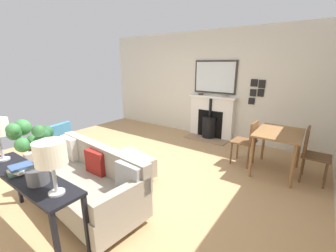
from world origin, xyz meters
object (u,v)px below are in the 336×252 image
object	(u,v)px
mantel_bowl_far	(225,96)
console_table	(28,182)
fireplace	(211,120)
table_lamp_far_end	(51,155)
armchair_accent	(52,140)
book_stack	(22,169)
sofa	(86,181)
dining_chair_near_fireplace	(248,139)
mantel_bowl_near	(201,94)
dining_chair_by_back_wall	(311,151)
potted_plant	(32,145)
ottoman	(128,166)
dining_table	(278,138)

from	to	relation	value
mantel_bowl_far	console_table	xyz separation A→B (m)	(4.28, -0.49, -0.46)
fireplace	table_lamp_far_end	distance (m)	4.34
armchair_accent	console_table	distance (m)	2.09
console_table	book_stack	bearing A→B (deg)	-89.14
sofa	table_lamp_far_end	size ratio (longest dim) A/B	3.92
mantel_bowl_far	fireplace	bearing A→B (deg)	-87.84
armchair_accent	fireplace	bearing A→B (deg)	148.66
sofa	armchair_accent	bearing A→B (deg)	-104.97
armchair_accent	book_stack	distance (m)	2.03
dining_chair_near_fireplace	mantel_bowl_far	bearing A→B (deg)	-140.40
fireplace	mantel_bowl_near	distance (m)	0.72
book_stack	dining_chair_by_back_wall	size ratio (longest dim) A/B	0.31
mantel_bowl_far	dining_chair_near_fireplace	distance (m)	1.57
console_table	potted_plant	bearing A→B (deg)	90.11
mantel_bowl_near	mantel_bowl_far	world-z (taller)	mantel_bowl_far
dining_chair_near_fireplace	ottoman	bearing A→B (deg)	-40.92
ottoman	armchair_accent	bearing A→B (deg)	-78.57
mantel_bowl_far	sofa	size ratio (longest dim) A/B	0.08
console_table	potted_plant	distance (m)	0.55
fireplace	mantel_bowl_far	world-z (taller)	mantel_bowl_far
console_table	dining_chair_by_back_wall	world-z (taller)	dining_chair_by_back_wall
dining_chair_by_back_wall	armchair_accent	bearing A→B (deg)	-63.92
console_table	dining_chair_by_back_wall	size ratio (longest dim) A/B	1.82
mantel_bowl_near	console_table	xyz separation A→B (m)	(4.28, 0.16, -0.46)
dining_table	sofa	bearing A→B (deg)	-37.41
mantel_bowl_near	mantel_bowl_far	size ratio (longest dim) A/B	0.88
mantel_bowl_near	mantel_bowl_far	xyz separation A→B (m)	(0.00, 0.65, 0.00)
table_lamp_far_end	sofa	bearing A→B (deg)	-137.88
mantel_bowl_far	ottoman	size ratio (longest dim) A/B	0.17
ottoman	book_stack	world-z (taller)	book_stack
ottoman	table_lamp_far_end	size ratio (longest dim) A/B	1.83
potted_plant	dining_chair_by_back_wall	xyz separation A→B (m)	(-3.17, 2.14, -0.61)
mantel_bowl_near	sofa	bearing A→B (deg)	2.64
table_lamp_far_end	dining_table	xyz separation A→B (m)	(-3.16, 1.31, -0.49)
dining_chair_near_fireplace	dining_table	bearing A→B (deg)	90.55
console_table	fireplace	bearing A→B (deg)	177.82
ottoman	dining_table	distance (m)	2.61
console_table	table_lamp_far_end	bearing A→B (deg)	90.00
armchair_accent	table_lamp_far_end	bearing A→B (deg)	64.26
armchair_accent	console_table	bearing A→B (deg)	56.95
dining_chair_near_fireplace	sofa	bearing A→B (deg)	-29.55
fireplace	sofa	distance (m)	3.60
fireplace	console_table	xyz separation A→B (m)	(4.26, -0.16, 0.19)
armchair_accent	table_lamp_far_end	size ratio (longest dim) A/B	1.56
mantel_bowl_near	dining_chair_by_back_wall	bearing A→B (deg)	66.62
mantel_bowl_far	book_stack	bearing A→B (deg)	-7.79
fireplace	sofa	bearing A→B (deg)	-2.49
ottoman	dining_chair_by_back_wall	world-z (taller)	dining_chair_by_back_wall
potted_plant	armchair_accent	bearing A→B (deg)	-119.40
armchair_accent	dining_chair_by_back_wall	bearing A→B (deg)	116.08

